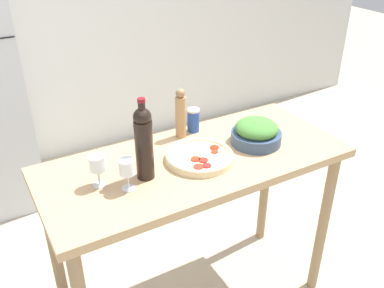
{
  "coord_description": "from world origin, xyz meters",
  "views": [
    {
      "loc": [
        -0.85,
        -1.46,
        1.97
      ],
      "look_at": [
        0.0,
        0.03,
        1.01
      ],
      "focal_mm": 40.0,
      "sensor_mm": 36.0,
      "label": 1
    }
  ],
  "objects_px": {
    "wine_glass_near": "(127,169)",
    "homemade_pizza": "(200,156)",
    "pepper_mill": "(181,114)",
    "salad_bowl": "(256,133)",
    "salt_canister": "(193,120)",
    "wine_bottle": "(144,142)",
    "wine_glass_far": "(97,165)"
  },
  "relations": [
    {
      "from": "salt_canister",
      "to": "wine_glass_near",
      "type": "bearing_deg",
      "value": -147.2
    },
    {
      "from": "salad_bowl",
      "to": "wine_bottle",
      "type": "bearing_deg",
      "value": -179.33
    },
    {
      "from": "salad_bowl",
      "to": "homemade_pizza",
      "type": "xyz_separation_m",
      "value": [
        -0.32,
        -0.0,
        -0.04
      ]
    },
    {
      "from": "pepper_mill",
      "to": "homemade_pizza",
      "type": "xyz_separation_m",
      "value": [
        -0.04,
        -0.24,
        -0.1
      ]
    },
    {
      "from": "wine_glass_near",
      "to": "homemade_pizza",
      "type": "bearing_deg",
      "value": 7.71
    },
    {
      "from": "wine_glass_far",
      "to": "homemade_pizza",
      "type": "bearing_deg",
      "value": -4.27
    },
    {
      "from": "pepper_mill",
      "to": "wine_glass_far",
      "type": "bearing_deg",
      "value": -157.22
    },
    {
      "from": "salad_bowl",
      "to": "salt_canister",
      "type": "xyz_separation_m",
      "value": [
        -0.2,
        0.26,
        0.01
      ]
    },
    {
      "from": "wine_bottle",
      "to": "wine_glass_far",
      "type": "height_order",
      "value": "wine_bottle"
    },
    {
      "from": "homemade_pizza",
      "to": "salt_canister",
      "type": "bearing_deg",
      "value": 65.74
    },
    {
      "from": "wine_glass_near",
      "to": "wine_glass_far",
      "type": "bearing_deg",
      "value": 138.3
    },
    {
      "from": "wine_bottle",
      "to": "salad_bowl",
      "type": "height_order",
      "value": "wine_bottle"
    },
    {
      "from": "wine_bottle",
      "to": "wine_glass_far",
      "type": "distance_m",
      "value": 0.21
    },
    {
      "from": "wine_glass_near",
      "to": "homemade_pizza",
      "type": "xyz_separation_m",
      "value": [
        0.37,
        0.05,
        -0.08
      ]
    },
    {
      "from": "wine_glass_near",
      "to": "homemade_pizza",
      "type": "relative_size",
      "value": 0.45
    },
    {
      "from": "salad_bowl",
      "to": "salt_canister",
      "type": "distance_m",
      "value": 0.33
    },
    {
      "from": "wine_glass_far",
      "to": "homemade_pizza",
      "type": "height_order",
      "value": "wine_glass_far"
    },
    {
      "from": "wine_bottle",
      "to": "wine_glass_near",
      "type": "xyz_separation_m",
      "value": [
        -0.1,
        -0.05,
        -0.07
      ]
    },
    {
      "from": "pepper_mill",
      "to": "salad_bowl",
      "type": "relative_size",
      "value": 1.04
    },
    {
      "from": "wine_bottle",
      "to": "salt_canister",
      "type": "bearing_deg",
      "value": 34.61
    },
    {
      "from": "wine_glass_far",
      "to": "pepper_mill",
      "type": "height_order",
      "value": "pepper_mill"
    },
    {
      "from": "wine_bottle",
      "to": "wine_glass_near",
      "type": "height_order",
      "value": "wine_bottle"
    },
    {
      "from": "wine_glass_near",
      "to": "salt_canister",
      "type": "bearing_deg",
      "value": 32.8
    },
    {
      "from": "wine_bottle",
      "to": "salt_canister",
      "type": "xyz_separation_m",
      "value": [
        0.39,
        0.27,
        -0.11
      ]
    },
    {
      "from": "salad_bowl",
      "to": "homemade_pizza",
      "type": "bearing_deg",
      "value": -179.45
    },
    {
      "from": "wine_glass_near",
      "to": "salt_canister",
      "type": "distance_m",
      "value": 0.58
    },
    {
      "from": "wine_glass_far",
      "to": "salad_bowl",
      "type": "distance_m",
      "value": 0.79
    },
    {
      "from": "salt_canister",
      "to": "salad_bowl",
      "type": "bearing_deg",
      "value": -52.26
    },
    {
      "from": "wine_bottle",
      "to": "wine_glass_near",
      "type": "relative_size",
      "value": 2.62
    },
    {
      "from": "salt_canister",
      "to": "wine_bottle",
      "type": "bearing_deg",
      "value": -145.39
    },
    {
      "from": "pepper_mill",
      "to": "salt_canister",
      "type": "height_order",
      "value": "pepper_mill"
    },
    {
      "from": "wine_glass_near",
      "to": "pepper_mill",
      "type": "xyz_separation_m",
      "value": [
        0.4,
        0.29,
        0.03
      ]
    }
  ]
}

